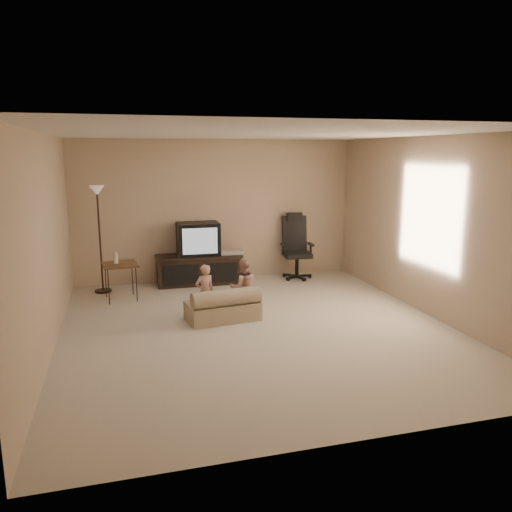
{
  "coord_description": "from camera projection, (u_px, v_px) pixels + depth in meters",
  "views": [
    {
      "loc": [
        -1.67,
        -6.02,
        2.27
      ],
      "look_at": [
        0.15,
        0.6,
        0.84
      ],
      "focal_mm": 35.0,
      "sensor_mm": 36.0,
      "label": 1
    }
  ],
  "objects": [
    {
      "name": "toddler_right",
      "position": [
        243.0,
        287.0,
        7.01
      ],
      "size": [
        0.4,
        0.22,
        0.82
      ],
      "primitive_type": "imported",
      "rotation": [
        0.0,
        0.0,
        3.14
      ],
      "color": "tan",
      "rests_on": "floor"
    },
    {
      "name": "tv_stand",
      "position": [
        199.0,
        258.0,
        8.74
      ],
      "size": [
        1.52,
        0.58,
        1.08
      ],
      "rotation": [
        0.0,
        0.0,
        -0.02
      ],
      "color": "black",
      "rests_on": "floor"
    },
    {
      "name": "child_sofa",
      "position": [
        224.0,
        307.0,
        6.84
      ],
      "size": [
        1.03,
        0.67,
        0.47
      ],
      "rotation": [
        0.0,
        0.0,
        0.13
      ],
      "color": "tan",
      "rests_on": "floor"
    },
    {
      "name": "office_chair",
      "position": [
        296.0,
        255.0,
        9.15
      ],
      "size": [
        0.6,
        0.63,
        1.19
      ],
      "rotation": [
        0.0,
        0.0,
        -0.1
      ],
      "color": "black",
      "rests_on": "floor"
    },
    {
      "name": "side_table",
      "position": [
        120.0,
        265.0,
        7.76
      ],
      "size": [
        0.58,
        0.58,
        0.78
      ],
      "rotation": [
        0.0,
        0.0,
        0.12
      ],
      "color": "brown",
      "rests_on": "floor"
    },
    {
      "name": "floor",
      "position": [
        257.0,
        328.0,
        6.58
      ],
      "size": [
        5.5,
        5.5,
        0.0
      ],
      "primitive_type": "plane",
      "color": "beige",
      "rests_on": "ground"
    },
    {
      "name": "floor_lamp",
      "position": [
        98.0,
        215.0,
        8.04
      ],
      "size": [
        0.27,
        0.27,
        1.75
      ],
      "color": "black",
      "rests_on": "floor"
    },
    {
      "name": "room_shell",
      "position": [
        257.0,
        214.0,
        6.27
      ],
      "size": [
        5.5,
        5.5,
        5.5
      ],
      "color": "silver",
      "rests_on": "floor"
    },
    {
      "name": "toddler_left",
      "position": [
        205.0,
        292.0,
        6.89
      ],
      "size": [
        0.33,
        0.28,
        0.77
      ],
      "primitive_type": "imported",
      "rotation": [
        0.0,
        0.0,
        3.44
      ],
      "color": "tan",
      "rests_on": "floor"
    }
  ]
}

